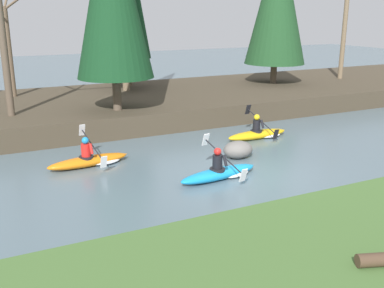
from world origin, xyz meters
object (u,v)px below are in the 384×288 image
(kayaker_trailing, at_px, (91,160))
(boulder_midstream, at_px, (238,150))
(kayaker_lead, at_px, (260,133))
(kayaker_middle, at_px, (222,172))

(kayaker_trailing, bearing_deg, boulder_midstream, -22.95)
(boulder_midstream, bearing_deg, kayaker_lead, 40.18)
(kayaker_lead, bearing_deg, boulder_midstream, -141.54)
(kayaker_middle, distance_m, boulder_midstream, 2.13)
(kayaker_lead, distance_m, boulder_midstream, 2.79)
(kayaker_lead, xyz_separation_m, kayaker_trailing, (-6.92, -0.36, 0.00))
(kayaker_lead, relative_size, kayaker_trailing, 0.99)
(kayaker_lead, height_order, boulder_midstream, kayaker_lead)
(kayaker_middle, xyz_separation_m, kayaker_trailing, (-3.28, 2.93, 0.00))
(kayaker_trailing, relative_size, boulder_midstream, 2.62)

